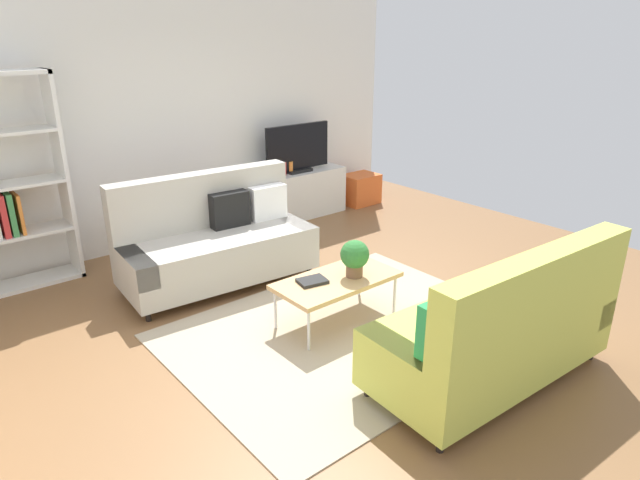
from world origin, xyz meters
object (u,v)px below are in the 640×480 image
Objects in this scene: table_book_0 at (312,281)px; vase_0 at (259,173)px; couch_beige at (216,241)px; vase_1 at (270,168)px; tv_console at (297,194)px; bottle_0 at (284,169)px; storage_trunk at (360,189)px; coffee_table at (337,281)px; bookshelf at (1,194)px; tv at (298,149)px; couch_green at (498,329)px; potted_plant at (355,256)px; bottle_1 at (291,168)px.

vase_0 is at bearing 65.14° from table_book_0.
couch_beige is 10.12× the size of vase_1.
tv_console is 8.07× the size of bottle_0.
storage_trunk is (3.02, 1.05, -0.23)m from couch_beige.
tv_console is at bearing 174.81° from storage_trunk.
vase_0 is 0.35m from bottle_0.
coffee_table is 9.00× the size of vase_0.
bookshelf is 17.18× the size of vase_0.
vase_1 reaches higher than storage_trunk.
tv reaches higher than storage_trunk.
bottle_0 is (1.68, 1.11, 0.28)m from couch_beige.
couch_green reaches higher than vase_1.
tv_console reaches higher than table_book_0.
vase_1 is (1.35, 2.55, 0.30)m from table_book_0.
vase_1 is at bearing -136.95° from couch_beige.
vase_1 is at bearing 69.87° from potted_plant.
table_book_0 is 1.44× the size of bottle_1.
vase_1 is 0.19m from bottle_0.
vase_1 is at bearing 0.00° from vase_0.
bottle_1 is (-0.14, -0.04, 0.40)m from tv_console.
table_book_0 is 2.91m from bottle_0.
couch_green is 4.14m from vase_1.
couch_beige is 1.58m from potted_plant.
couch_green is 5.86× the size of potted_plant.
tv is at bearing -144.97° from couch_beige.
bottle_0 is at bearing 180.00° from bottle_1.
couch_beige is 2.12m from bottle_1.
vase_1 is (0.17, 0.00, 0.04)m from vase_0.
bookshelf is at bearing 125.19° from table_book_0.
storage_trunk is (1.10, -0.10, -0.10)m from tv_console.
couch_beige is 0.93× the size of bookshelf.
bottle_1 is at bearing -143.53° from couch_beige.
couch_green is at bearing -107.68° from tv.
vase_1 is 1.12× the size of bottle_0.
couch_beige is 2.29m from tv.
table_book_0 is (-1.76, -2.48, -0.52)m from tv.
vase_1 is 1.16× the size of bottle_1.
couch_green reaches higher than bottle_0.
bookshelf is at bearing 179.68° from tv_console.
storage_trunk is 1.44m from bottle_0.
vase_1 is (0.85, 4.05, 0.29)m from couch_green.
tv reaches higher than vase_1.
vase_0 is at bearing 175.07° from tv_console.
vase_0 reaches higher than table_book_0.
couch_green is 1.37m from potted_plant.
bookshelf is 2.98m from vase_0.
tv is 5.77× the size of bottle_0.
storage_trunk is 2.17× the size of table_book_0.
vase_0 is (0.69, 4.05, 0.25)m from couch_green.
bottle_1 is (0.27, -0.09, -0.01)m from vase_1.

